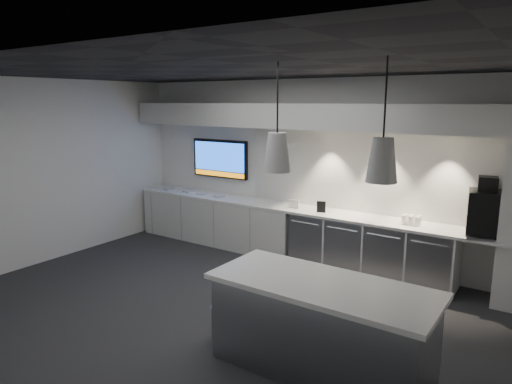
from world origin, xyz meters
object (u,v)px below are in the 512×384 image
Objects in this scene: island at (321,327)px; coffee_machine at (485,211)px; bin at (225,324)px; wall_tv at (220,159)px.

island is 3.03m from coffee_machine.
island is 1.16m from bin.
coffee_machine is at bearing 52.95° from bin.
bin is at bearing -51.11° from wall_tv.
wall_tv is 0.57× the size of island.
bin is at bearing -136.38° from coffee_machine.
coffee_machine is (2.14, 2.84, 1.01)m from bin.
island is (3.62, -2.99, -1.09)m from wall_tv.
bin is 3.70m from coffee_machine.
wall_tv is at bearing 128.89° from bin.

